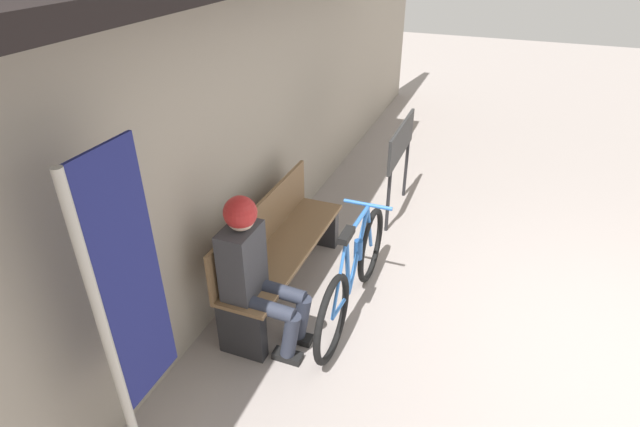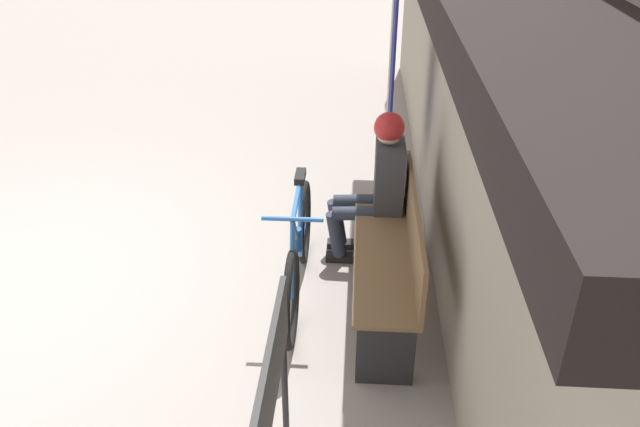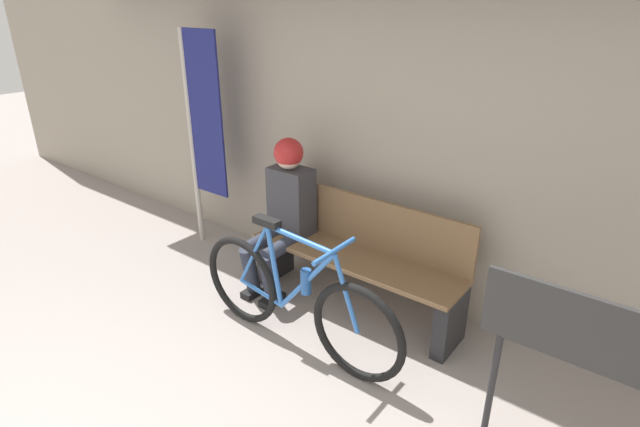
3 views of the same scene
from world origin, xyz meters
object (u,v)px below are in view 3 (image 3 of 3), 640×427
at_px(banner_pole, 202,124).
at_px(signboard, 596,350).
at_px(bicycle, 295,300).
at_px(park_bench_near, 357,259).
at_px(person_seated, 284,206).

distance_m(banner_pole, signboard, 3.45).
distance_m(bicycle, signboard, 1.78).
relative_size(park_bench_near, banner_pole, 0.85).
xyz_separation_m(person_seated, banner_pole, (-1.06, 0.12, 0.47)).
relative_size(person_seated, banner_pole, 0.63).
height_order(park_bench_near, signboard, signboard).
bearing_deg(banner_pole, bicycle, -22.65).
bearing_deg(signboard, park_bench_near, 159.80).
height_order(park_bench_near, person_seated, person_seated).
height_order(bicycle, person_seated, person_seated).
relative_size(park_bench_near, person_seated, 1.36).
distance_m(person_seated, banner_pole, 1.16).
bearing_deg(park_bench_near, bicycle, -94.50).
relative_size(park_bench_near, signboard, 1.63).
bearing_deg(banner_pole, signboard, -10.64).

